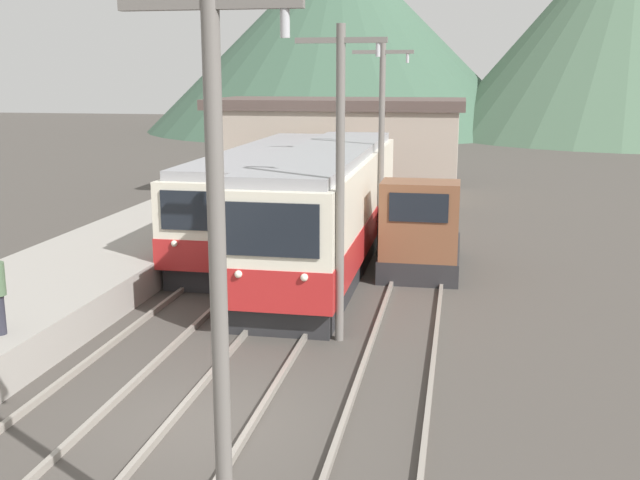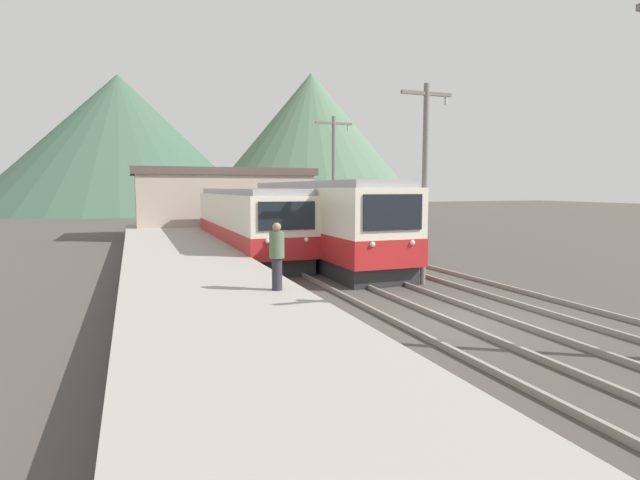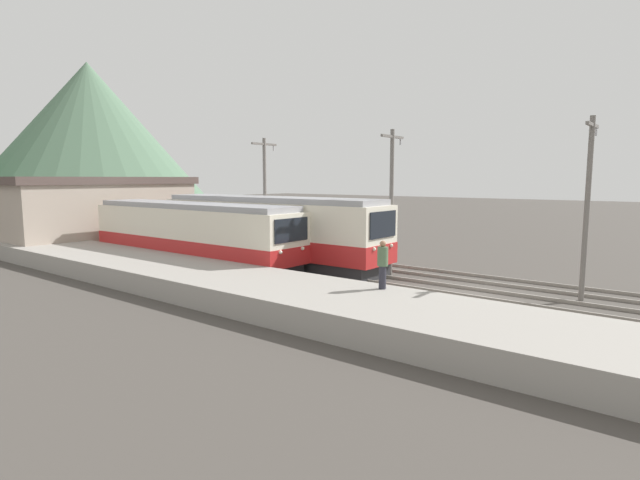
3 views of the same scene
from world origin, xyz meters
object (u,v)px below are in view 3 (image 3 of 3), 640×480
at_px(commuter_train_left, 192,236).
at_px(shunting_locomotive, 304,238).
at_px(commuter_train_center, 268,233).
at_px(catenary_mast_near, 587,202).
at_px(catenary_mast_mid, 391,197).
at_px(person_on_platform, 383,263).
at_px(catenary_mast_far, 265,194).

xyz_separation_m(commuter_train_left, shunting_locomotive, (5.80, -3.13, -0.41)).
xyz_separation_m(commuter_train_center, catenary_mast_near, (1.51, -15.46, 2.13)).
relative_size(shunting_locomotive, catenary_mast_mid, 0.67).
height_order(catenary_mast_mid, person_on_platform, catenary_mast_mid).
relative_size(catenary_mast_near, person_on_platform, 4.15).
xyz_separation_m(shunting_locomotive, catenary_mast_mid, (-1.49, -6.85, 2.67)).
distance_m(commuter_train_left, commuter_train_center, 4.18).
xyz_separation_m(catenary_mast_near, catenary_mast_mid, (0.00, 8.58, 0.00)).
distance_m(commuter_train_left, catenary_mast_near, 19.19).
distance_m(commuter_train_center, catenary_mast_near, 15.68).
height_order(catenary_mast_near, catenary_mast_mid, same).
xyz_separation_m(commuter_train_center, person_on_platform, (-4.92, -10.27, 0.09)).
distance_m(catenary_mast_mid, person_on_platform, 7.55).
xyz_separation_m(commuter_train_left, commuter_train_center, (2.80, -3.10, 0.14)).
bearing_deg(catenary_mast_mid, catenary_mast_near, -90.00).
height_order(commuter_train_left, person_on_platform, commuter_train_left).
bearing_deg(catenary_mast_mid, person_on_platform, -152.27).
bearing_deg(commuter_train_center, catenary_mast_mid, -77.65).
bearing_deg(shunting_locomotive, commuter_train_center, 179.36).
bearing_deg(person_on_platform, catenary_mast_mid, 27.73).
distance_m(shunting_locomotive, catenary_mast_far, 3.52).
height_order(commuter_train_left, catenary_mast_near, catenary_mast_near).
xyz_separation_m(catenary_mast_far, person_on_platform, (-6.43, -11.96, -2.05)).
xyz_separation_m(commuter_train_left, catenary_mast_mid, (4.31, -9.98, 2.27)).
distance_m(catenary_mast_far, person_on_platform, 13.73).
xyz_separation_m(catenary_mast_near, person_on_platform, (-6.43, 5.20, -2.05)).
xyz_separation_m(shunting_locomotive, catenary_mast_far, (-1.49, 1.73, 2.67)).
height_order(commuter_train_center, catenary_mast_mid, catenary_mast_mid).
bearing_deg(commuter_train_center, catenary_mast_near, -84.43).
bearing_deg(catenary_mast_near, commuter_train_center, 95.57).
bearing_deg(person_on_platform, catenary_mast_far, 61.73).
distance_m(shunting_locomotive, catenary_mast_near, 15.73).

